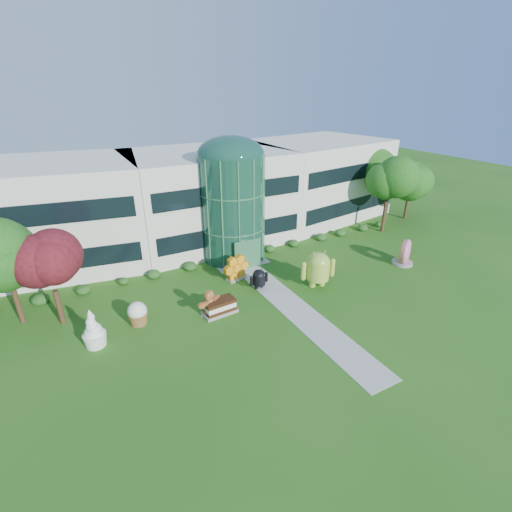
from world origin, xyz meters
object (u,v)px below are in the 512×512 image
android_black (259,278)px  gingerbread (209,303)px  donut (404,252)px  android_green (318,267)px

android_black → gingerbread: 5.38m
android_black → donut: size_ratio=0.80×
android_green → android_black: (-4.49, 1.96, -0.77)m
donut → gingerbread: 19.23m
donut → android_black: bearing=138.9°
gingerbread → android_green: bearing=-22.6°
android_green → gingerbread: (-9.57, 0.19, -0.71)m
android_green → gingerbread: android_green is taller
android_green → donut: (9.64, -0.45, -0.52)m
android_black → donut: donut is taller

